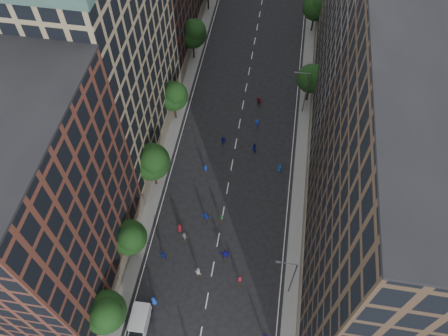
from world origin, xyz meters
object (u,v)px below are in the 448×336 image
Objects in this scene: streetlamp_near at (291,277)px; cargo_van at (139,323)px; streetlamp_far at (305,91)px; skater_0 at (154,301)px.

streetlamp_near reaches higher than cargo_van.
streetlamp_far is at bearing 90.00° from streetlamp_near.
skater_0 is (-17.14, -37.42, -4.22)m from streetlamp_far.
streetlamp_far is 1.91× the size of cargo_van.
streetlamp_near is 4.78× the size of skater_0.
streetlamp_near is at bearing -90.00° from streetlamp_far.
streetlamp_near is 20.04m from cargo_van.
streetlamp_far is 4.78× the size of skater_0.
streetlamp_far is at bearing 64.36° from cargo_van.
streetlamp_far is at bearing -105.22° from skater_0.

